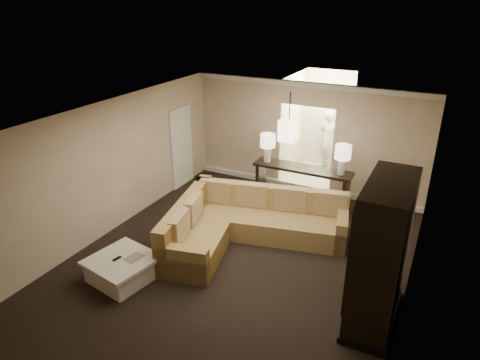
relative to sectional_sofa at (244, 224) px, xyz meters
The scene contains 18 objects.
ground 1.06m from the sectional_sofa, 76.40° to the right, with size 8.00×8.00×0.00m, color black.
wall_back 3.22m from the sectional_sofa, 85.67° to the left, with size 6.00×0.04×2.80m, color beige.
wall_left 3.10m from the sectional_sofa, 161.01° to the right, with size 0.04×8.00×2.80m, color beige.
wall_right 3.51m from the sectional_sofa, 16.44° to the right, with size 0.04×8.00×2.80m, color beige.
ceiling 2.60m from the sectional_sofa, 76.40° to the right, with size 6.00×8.00×0.02m, color white.
crown_molding 3.81m from the sectional_sofa, 85.60° to the left, with size 6.00×0.10×0.12m, color silver.
baseboard 3.02m from the sectional_sofa, 85.60° to the left, with size 6.00×0.10×0.12m, color silver.
side_door 3.37m from the sectional_sofa, 146.01° to the left, with size 0.05×0.90×2.10m, color white.
foyer 4.49m from the sectional_sofa, 86.99° to the left, with size 1.44×2.02×2.80m.
sectional_sofa is the anchor object (origin of this frame).
coffee_table 2.56m from the sectional_sofa, 122.45° to the right, with size 1.23×1.23×0.45m.
console_table 2.28m from the sectional_sofa, 78.55° to the left, with size 2.38×0.56×0.92m.
armoire 3.13m from the sectional_sofa, 22.00° to the right, with size 0.70×1.63×2.35m.
drink_table 2.69m from the sectional_sofa, 12.46° to the right, with size 0.44×0.44×0.55m.
table_lamp_left 2.48m from the sectional_sofa, 101.82° to the left, with size 0.37×0.37×0.70m.
table_lamp_right 2.81m from the sectional_sofa, 58.54° to the left, with size 0.37×0.37×0.70m.
pendant_light 2.35m from the sectional_sofa, 82.48° to the left, with size 0.38×0.38×1.09m.
person 4.70m from the sectional_sofa, 85.08° to the left, with size 0.71×0.47×1.97m, color beige.
Camera 1 is at (3.14, -5.94, 4.74)m, focal length 32.00 mm.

